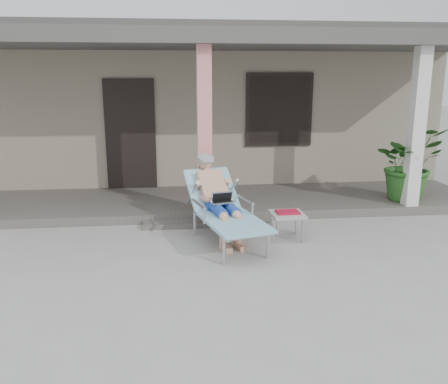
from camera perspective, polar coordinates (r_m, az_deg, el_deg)
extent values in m
plane|color=#9E9E99|center=(5.78, -0.69, -9.68)|extent=(60.00, 60.00, 0.00)
cube|color=gray|center=(11.81, -3.87, 9.91)|extent=(10.00, 5.00, 3.00)
cube|color=#474442|center=(11.81, -4.00, 17.92)|extent=(10.40, 5.40, 0.30)
cube|color=black|center=(9.34, -11.18, 6.79)|extent=(0.95, 0.06, 2.10)
cube|color=black|center=(9.50, 6.65, 9.80)|extent=(1.20, 0.06, 1.30)
cube|color=black|center=(9.50, 6.65, 9.80)|extent=(1.32, 0.05, 1.42)
cube|color=#605B56|center=(8.58, -2.67, -1.23)|extent=(10.00, 2.00, 0.15)
cube|color=red|center=(7.49, -2.36, 7.31)|extent=(0.22, 0.22, 2.61)
cube|color=silver|center=(8.48, 22.15, 7.08)|extent=(0.22, 0.22, 2.61)
cube|color=#474442|center=(8.31, -2.89, 17.79)|extent=(10.00, 2.30, 0.24)
cube|color=#605B56|center=(7.49, -2.09, -3.78)|extent=(2.00, 0.30, 0.07)
cylinder|color=#B7B7BC|center=(5.94, -0.02, -7.11)|extent=(0.04, 0.04, 0.36)
cylinder|color=#B7B7BC|center=(6.17, 5.33, -6.36)|extent=(0.04, 0.04, 0.36)
cylinder|color=#B7B7BC|center=(7.03, -3.54, -3.78)|extent=(0.04, 0.04, 0.36)
cylinder|color=#B7B7BC|center=(7.22, 1.10, -3.26)|extent=(0.04, 0.04, 0.36)
cube|color=#B7B7BC|center=(6.37, 1.12, -3.76)|extent=(0.89, 1.31, 0.03)
cube|color=#84C4CC|center=(6.37, 1.12, -3.56)|extent=(0.99, 1.37, 0.04)
cube|color=#B7B7BC|center=(7.10, -1.50, 0.01)|extent=(0.74, 0.70, 0.48)
cube|color=#84C4CC|center=(7.09, -1.50, 0.28)|extent=(0.85, 0.80, 0.55)
cylinder|color=#9A9A9C|center=(7.26, -2.26, 4.09)|extent=(0.29, 0.29, 0.13)
cube|color=silver|center=(6.70, -0.23, -1.17)|extent=(0.37, 0.30, 0.23)
cube|color=#A5A5A1|center=(6.87, 7.64, -2.67)|extent=(0.48, 0.48, 0.04)
cylinder|color=#B7B7BC|center=(6.71, 6.43, -4.75)|extent=(0.03, 0.03, 0.35)
cylinder|color=#B7B7BC|center=(6.80, 9.47, -4.61)|extent=(0.03, 0.03, 0.35)
cylinder|color=#B7B7BC|center=(7.06, 5.78, -3.80)|extent=(0.03, 0.03, 0.35)
cylinder|color=#B7B7BC|center=(7.14, 8.68, -3.68)|extent=(0.03, 0.03, 0.35)
cube|color=#AB122D|center=(6.86, 7.65, -2.41)|extent=(0.33, 0.25, 0.03)
cube|color=black|center=(6.97, 7.41, -2.17)|extent=(0.32, 0.03, 0.03)
imported|color=#26591E|center=(8.94, 21.30, 3.20)|extent=(1.44, 1.34, 1.30)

